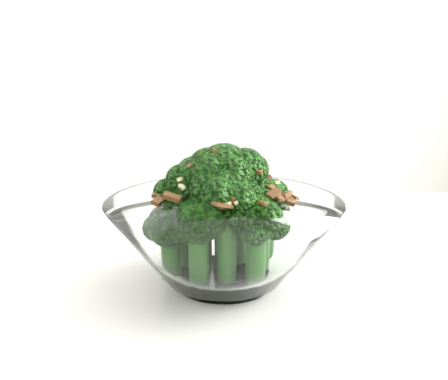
{
  "coord_description": "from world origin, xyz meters",
  "views": [
    {
      "loc": [
        0.05,
        -0.62,
        0.97
      ],
      "look_at": [
        0.09,
        -0.15,
        0.85
      ],
      "focal_mm": 40.0,
      "sensor_mm": 36.0,
      "label": 1
    }
  ],
  "objects": [
    {
      "name": "broccoli_dish",
      "position": [
        0.09,
        -0.15,
        0.81
      ],
      "size": [
        0.24,
        0.24,
        0.15
      ],
      "color": "white",
      "rests_on": "table"
    },
    {
      "name": "table",
      "position": [
        -0.08,
        -0.02,
        0.68
      ],
      "size": [
        1.41,
        1.17,
        0.75
      ],
      "color": "white",
      "rests_on": "ground"
    }
  ]
}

